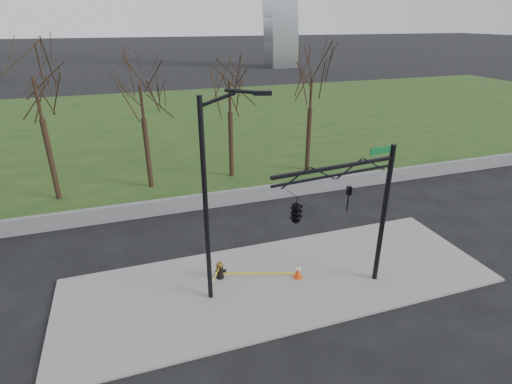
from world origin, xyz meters
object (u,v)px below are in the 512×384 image
object	(u,v)px
fire_hydrant	(220,270)
traffic_cone	(298,271)
street_light	(211,190)
traffic_signal_mast	(315,206)

from	to	relation	value
fire_hydrant	traffic_cone	world-z (taller)	fire_hydrant
traffic_cone	street_light	size ratio (longest dim) A/B	0.08
street_light	traffic_signal_mast	world-z (taller)	street_light
fire_hydrant	street_light	bearing A→B (deg)	-92.75
fire_hydrant	traffic_signal_mast	bearing A→B (deg)	-20.82
traffic_cone	traffic_signal_mast	bearing A→B (deg)	-96.37
fire_hydrant	street_light	world-z (taller)	street_light
traffic_cone	street_light	distance (m)	5.59
traffic_signal_mast	traffic_cone	bearing A→B (deg)	77.94
street_light	traffic_signal_mast	distance (m)	3.70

